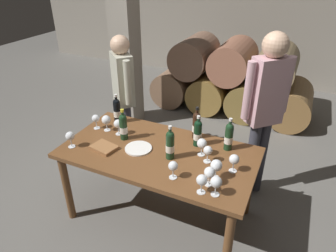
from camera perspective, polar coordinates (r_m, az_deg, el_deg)
ground_plane at (r=3.17m, az=-1.58°, el=-16.12°), size 14.00×14.00×0.00m
cellar_back_wall at (r=6.32m, az=16.53°, el=20.45°), size 10.00×0.24×2.80m
barrel_stack at (r=5.00m, az=11.80°, el=8.53°), size 2.49×0.90×1.15m
stone_pillar at (r=4.37m, az=-8.08°, el=16.38°), size 0.32×0.32×2.60m
dining_table at (r=2.74m, az=-1.77°, el=-6.27°), size 1.70×0.90×0.76m
wine_bottle_0 at (r=2.82m, az=5.34°, el=0.22°), size 0.07×0.07×0.32m
wine_bottle_1 at (r=2.53m, az=0.39°, el=-3.49°), size 0.07×0.07×0.31m
wine_bottle_2 at (r=2.69m, az=11.34°, el=-1.88°), size 0.07×0.07×0.31m
wine_bottle_3 at (r=2.71m, az=5.59°, el=-1.26°), size 0.07×0.07×0.30m
wine_bottle_4 at (r=3.12m, az=-9.54°, el=2.90°), size 0.07×0.07×0.31m
wine_bottle_5 at (r=2.82m, az=-8.37°, el=-0.07°), size 0.07×0.07×0.31m
wine_glass_0 at (r=2.20m, az=6.36°, el=-10.12°), size 0.08×0.08×0.16m
wine_glass_1 at (r=2.32m, az=0.96°, el=-7.61°), size 0.08×0.08×0.15m
wine_glass_2 at (r=2.35m, az=9.05°, el=-7.37°), size 0.09×0.09×0.16m
wine_glass_3 at (r=2.52m, az=7.49°, el=-4.67°), size 0.08×0.08×0.15m
wine_glass_4 at (r=2.91m, az=-9.35°, el=0.35°), size 0.08×0.08×0.16m
wine_glass_5 at (r=2.82m, az=-17.88°, el=-1.87°), size 0.08×0.08×0.15m
wine_glass_6 at (r=2.44m, az=12.30°, el=-6.21°), size 0.08×0.08×0.16m
wine_glass_7 at (r=3.06m, az=-13.39°, el=1.31°), size 0.08×0.08×0.15m
wine_glass_8 at (r=2.59m, az=6.37°, el=-3.35°), size 0.09×0.09×0.16m
wine_glass_9 at (r=3.00m, az=-11.51°, el=1.09°), size 0.09×0.09×0.16m
wine_glass_10 at (r=2.20m, az=9.03°, el=-10.42°), size 0.09×0.09×0.16m
wine_glass_11 at (r=2.28m, az=7.80°, el=-8.69°), size 0.08×0.08×0.16m
tasting_notebook at (r=2.77m, az=-11.91°, el=-3.95°), size 0.25×0.20×0.03m
serving_plate at (r=2.72m, az=-5.57°, el=-4.20°), size 0.24×0.24×0.01m
sommelier_presenting at (r=3.00m, az=17.78°, el=3.93°), size 0.37×0.37×1.72m
taster_seated_left at (r=3.52m, az=-8.37°, el=6.66°), size 0.39×0.36×1.54m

